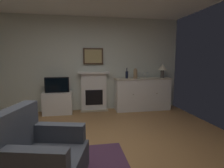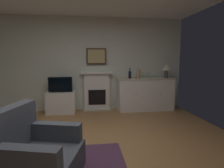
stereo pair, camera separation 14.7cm
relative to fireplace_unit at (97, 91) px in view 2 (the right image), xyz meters
name	(u,v)px [view 2 (the right image)]	position (x,y,z in m)	size (l,w,h in m)	color
ground_plane	(93,161)	(-0.18, -2.58, -0.60)	(5.38, 5.48, 0.10)	#9E7042
wall_rear	(90,64)	(-0.18, 0.13, 0.76)	(5.38, 0.06, 2.61)	silver
fireplace_unit	(97,91)	(0.00, 0.00, 0.00)	(0.87, 0.30, 1.10)	white
framed_picture	(96,56)	(0.00, 0.05, 0.98)	(0.55, 0.04, 0.45)	#473323
sideboard_cabinet	(146,94)	(1.38, -0.18, -0.09)	(1.58, 0.49, 0.92)	white
table_lamp	(166,68)	(1.97, -0.18, 0.65)	(0.26, 0.26, 0.40)	#4C4742
wine_bottle	(130,75)	(0.91, -0.18, 0.48)	(0.08, 0.08, 0.29)	black
wine_glass_left	(143,74)	(1.30, -0.15, 0.49)	(0.07, 0.07, 0.16)	silver
wine_glass_center	(147,74)	(1.41, -0.18, 0.49)	(0.07, 0.07, 0.16)	silver
wine_glass_right	(151,74)	(1.52, -0.17, 0.49)	(0.07, 0.07, 0.16)	silver
vase_decorative	(138,73)	(1.14, -0.23, 0.51)	(0.11, 0.11, 0.28)	#9E7F5B
tv_cabinet	(61,102)	(-0.97, -0.16, -0.26)	(0.75, 0.42, 0.58)	white
tv_set	(60,85)	(-0.98, -0.19, 0.23)	(0.62, 0.07, 0.40)	black
armchair	(35,155)	(-0.83, -3.10, -0.17)	(0.97, 0.94, 0.92)	#474C56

